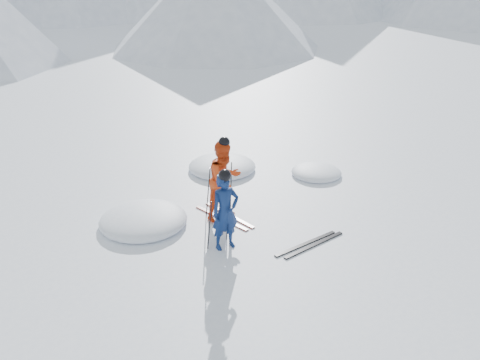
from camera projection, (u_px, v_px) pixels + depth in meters
ground at (313, 207)px, 12.54m from camera, size 160.00×160.00×0.00m
skier_blue at (225, 212)px, 10.48m from camera, size 0.67×0.50×1.68m
skier_red at (225, 180)px, 11.66m from camera, size 0.98×0.79×1.90m
pole_blue_left at (210, 225)px, 10.53m from camera, size 0.11×0.08×1.12m
pole_blue_right at (227, 216)px, 10.92m from camera, size 0.11×0.07×1.12m
pole_red_left at (208, 193)px, 11.80m from camera, size 0.13×0.10×1.26m
pole_red_right at (231, 187)px, 12.07m from camera, size 0.13×0.09×1.27m
ski_worn_left at (221, 218)px, 11.98m from camera, size 0.28×1.70×0.03m
ski_worn_right at (229, 215)px, 12.11m from camera, size 0.16×1.70×0.03m
ski_loose_a at (306, 244)px, 10.91m from camera, size 1.70×0.18×0.03m
ski_loose_b at (314, 245)px, 10.86m from camera, size 1.70×0.12×0.03m
snow_lumps at (207, 192)px, 13.33m from camera, size 6.95×3.67×0.45m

